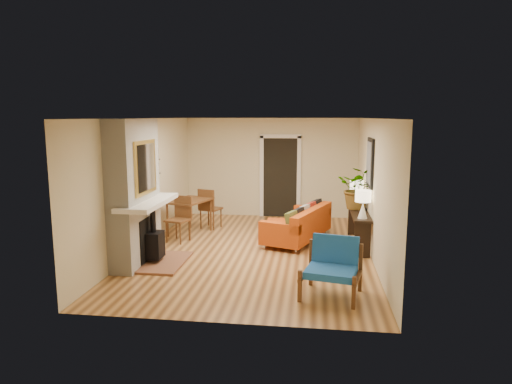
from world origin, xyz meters
TOP-DOWN VIEW (x-y plane):
  - room_shell at (0.60, 2.63)m, footprint 6.50×6.50m
  - fireplace at (-2.00, -1.00)m, footprint 1.09×1.68m
  - sofa at (0.88, 0.86)m, footprint 1.49×2.18m
  - ottoman at (0.56, 0.81)m, footprint 0.83×0.83m
  - blue_chair at (1.45, -2.05)m, footprint 0.97×0.95m
  - dining_table at (-1.57, 1.12)m, footprint 1.13×1.82m
  - console_table at (2.07, 0.65)m, footprint 0.34×1.85m
  - lamp_near at (2.07, -0.03)m, footprint 0.30×0.30m
  - lamp_far at (2.07, 1.37)m, footprint 0.30×0.30m
  - houseplant at (2.06, 0.86)m, footprint 0.96×0.88m

SIDE VIEW (x-z plane):
  - ottoman at x=0.56m, z-range 0.03..0.44m
  - sofa at x=0.88m, z-range -0.05..0.74m
  - blue_chair at x=1.45m, z-range 0.03..0.89m
  - console_table at x=2.07m, z-range 0.21..0.94m
  - dining_table at x=-1.57m, z-range 0.15..1.11m
  - lamp_near at x=2.07m, z-range 0.79..1.33m
  - lamp_far at x=2.07m, z-range 0.79..1.33m
  - houseplant at x=2.06m, z-range 0.72..1.62m
  - room_shell at x=0.60m, z-range -2.01..4.49m
  - fireplace at x=-2.00m, z-range -0.06..2.54m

